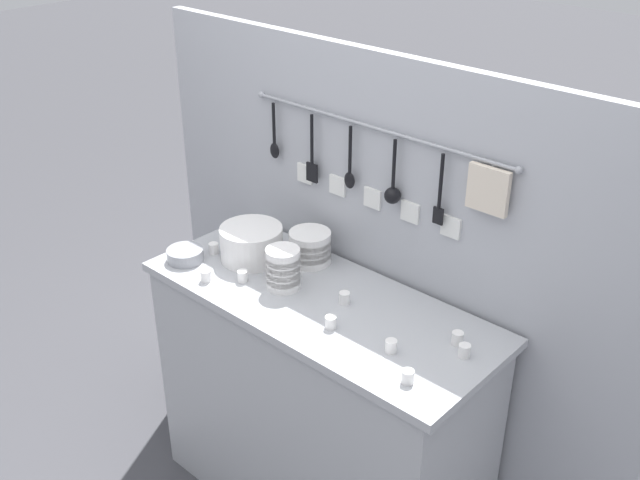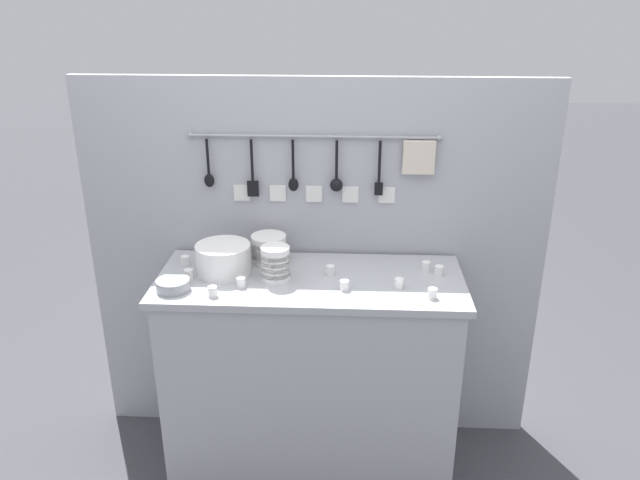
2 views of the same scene
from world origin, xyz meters
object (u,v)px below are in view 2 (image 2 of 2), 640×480
cup_centre (185,261)px  steel_mixing_bowl (173,285)px  plate_stack (223,259)px  cup_mid_row (241,282)px  cup_edge_near (399,283)px  cup_by_caddy (344,285)px  cup_front_right (189,274)px  cup_edge_far (330,270)px  cup_beside_plates (426,266)px  cup_back_right (439,271)px  bowl_stack_wide_centre (276,264)px  bowl_stack_back_corner (269,248)px  cup_back_left (432,293)px  cup_front_left (213,291)px

cup_centre → steel_mixing_bowl: bearing=-87.1°
plate_stack → cup_mid_row: bearing=-54.6°
cup_centre → cup_edge_near: bearing=-10.9°
cup_by_caddy → cup_edge_near: size_ratio=1.00×
cup_centre → cup_front_right: same height
plate_stack → cup_edge_far: (0.45, -0.00, -0.04)m
cup_beside_plates → cup_back_right: bearing=-38.3°
bowl_stack_wide_centre → cup_centre: size_ratio=3.63×
bowl_stack_back_corner → cup_edge_near: bearing=-23.0°
cup_edge_near → cup_front_right: bearing=177.4°
steel_mixing_bowl → cup_front_right: 0.11m
bowl_stack_wide_centre → cup_back_right: size_ratio=3.63×
cup_edge_near → steel_mixing_bowl: bearing=-175.8°
cup_by_caddy → cup_edge_near: same height
bowl_stack_wide_centre → steel_mixing_bowl: bowl_stack_wide_centre is taller
cup_front_right → cup_edge_near: bearing=-2.6°
cup_edge_far → cup_centre: (-0.63, 0.07, 0.00)m
cup_back_right → cup_centre: (-1.08, 0.05, 0.00)m
cup_edge_far → cup_back_right: (0.45, 0.02, 0.00)m
cup_by_caddy → cup_back_left: same height
cup_mid_row → cup_edge_near: 0.63m
bowl_stack_wide_centre → cup_beside_plates: bowl_stack_wide_centre is taller
bowl_stack_back_corner → plate_stack: (-0.17, -0.12, 0.00)m
bowl_stack_back_corner → cup_centre: bowl_stack_back_corner is taller
plate_stack → steel_mixing_bowl: 0.25m
steel_mixing_bowl → cup_mid_row: bearing=8.9°
cup_beside_plates → cup_by_caddy: 0.39m
plate_stack → cup_front_left: (-0.00, -0.22, -0.04)m
bowl_stack_wide_centre → plate_stack: (-0.23, 0.06, -0.01)m
cup_back_left → bowl_stack_wide_centre: bearing=168.4°
cup_front_right → cup_centre: bearing=109.6°
cup_front_left → cup_front_right: 0.20m
bowl_stack_back_corner → cup_back_right: bearing=-8.2°
bowl_stack_wide_centre → cup_edge_far: (0.22, 0.06, -0.05)m
cup_front_left → cup_beside_plates: 0.89m
bowl_stack_wide_centre → cup_back_left: size_ratio=3.63×
cup_beside_plates → cup_front_right: size_ratio=1.00×
cup_centre → cup_front_right: size_ratio=1.00×
plate_stack → cup_by_caddy: bearing=-15.1°
cup_mid_row → cup_back_left: bearing=-4.4°
cup_centre → cup_back_left: same height
cup_by_caddy → cup_front_left: bearing=-170.9°
steel_mixing_bowl → cup_front_left: bearing=-14.7°
cup_front_left → cup_back_left: same height
cup_back_right → cup_front_right: 1.03m
bowl_stack_back_corner → plate_stack: 0.21m
bowl_stack_back_corner → cup_front_right: (-0.31, -0.19, -0.04)m
bowl_stack_back_corner → cup_back_left: size_ratio=3.74×
steel_mixing_bowl → cup_front_right: bearing=71.0°
plate_stack → cup_back_right: size_ratio=5.65×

